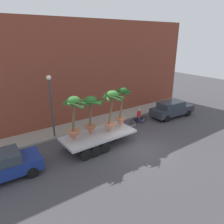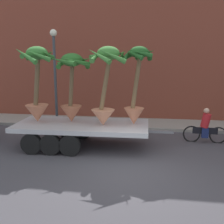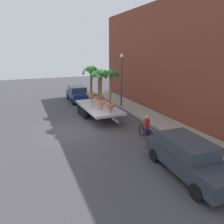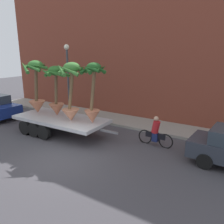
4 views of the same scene
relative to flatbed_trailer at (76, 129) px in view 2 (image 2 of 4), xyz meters
The scene contains 10 objects.
ground_plane 3.37m from the flatbed_trailer, 42.03° to the right, with size 60.00×60.00×0.00m, color #423F44.
sidewalk 4.65m from the flatbed_trailer, 57.99° to the left, with size 24.00×2.20×0.15m, color gray.
building_facade 7.18m from the flatbed_trailer, 66.47° to the left, with size 24.00×1.20×9.05m, color brown.
flatbed_trailer is the anchor object (origin of this frame).
potted_palm_rear 3.03m from the flatbed_trailer, ahead, with size 1.31×1.27×3.05m.
potted_palm_middle 1.79m from the flatbed_trailer, 129.13° to the left, with size 1.65×1.72×2.80m.
potted_palm_front 2.26m from the flatbed_trailer, ahead, with size 1.56×1.62×3.05m.
potted_palm_extra 2.38m from the flatbed_trailer, behind, with size 1.52×1.60×3.07m.
cyclist 5.50m from the flatbed_trailer, 13.88° to the left, with size 1.84×0.36×1.54m.
street_lamp 4.41m from the flatbed_trailer, 121.92° to the left, with size 0.36×0.36×4.83m.
Camera 2 is at (0.59, -8.17, 3.66)m, focal length 43.44 mm.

